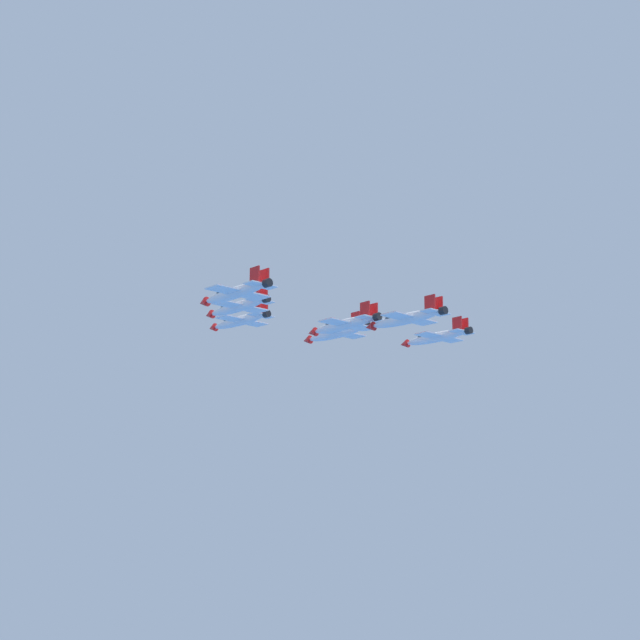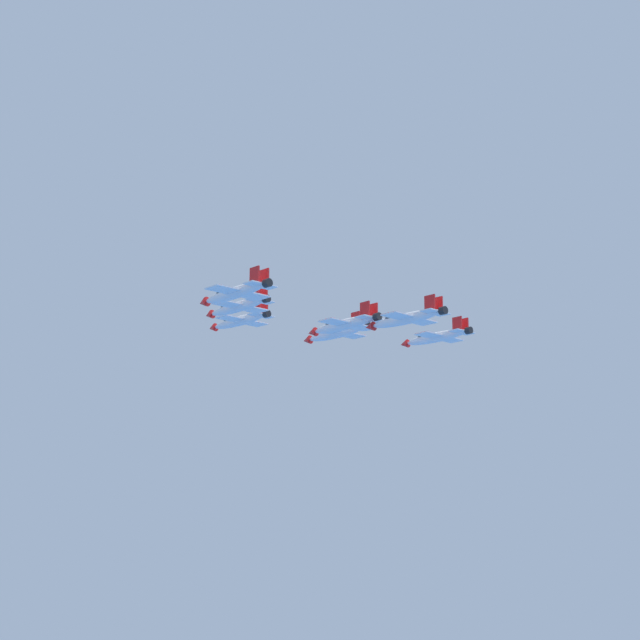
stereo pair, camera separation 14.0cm
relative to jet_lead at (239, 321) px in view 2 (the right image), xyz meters
The scene contains 7 objects.
jet_lead is the anchor object (origin of this frame).
jet_left_wingman 19.08m from the jet_lead, 152.97° to the left, with size 17.33×11.01×3.68m.
jet_right_wingman 19.20m from the jet_lead, 126.30° to the right, with size 18.29×11.58×3.88m.
jet_left_outer 38.22m from the jet_lead, 152.97° to the left, with size 17.90×11.34×3.80m.
jet_right_outer 38.19m from the jet_lead, 126.30° to the right, with size 17.57×11.14×3.73m.
jet_slot_rear 29.48m from the jet_lead, 166.67° to the right, with size 17.82×11.29×3.78m.
jet_trailing 43.98m from the jet_lead, 166.67° to the right, with size 17.35×11.06×3.69m.
Camera 2 is at (-183.21, 62.27, 115.86)m, focal length 61.67 mm.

